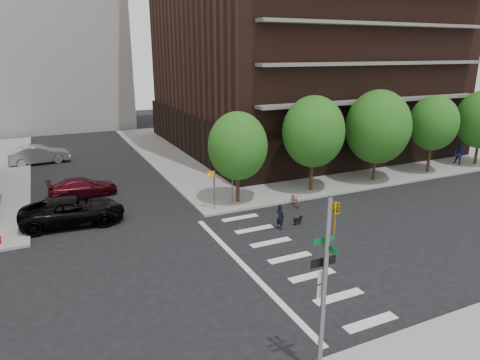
{
  "coord_description": "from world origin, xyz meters",
  "views": [
    {
      "loc": [
        -7.66,
        -16.77,
        10.11
      ],
      "look_at": [
        3.0,
        6.0,
        2.5
      ],
      "focal_mm": 32.0,
      "sensor_mm": 36.0,
      "label": 1
    }
  ],
  "objects_px": {
    "traffic_signal": "(324,303)",
    "pedestrian_far": "(459,154)",
    "parked_car_black": "(73,211)",
    "parked_car_silver": "(39,154)",
    "dog_walker": "(280,216)",
    "scooter": "(295,199)",
    "parked_car_maroon": "(83,187)"
  },
  "relations": [
    {
      "from": "traffic_signal",
      "to": "pedestrian_far",
      "type": "xyz_separation_m",
      "value": [
        26.99,
        16.62,
        -1.61
      ]
    },
    {
      "from": "parked_car_black",
      "to": "pedestrian_far",
      "type": "xyz_separation_m",
      "value": [
        33.09,
        -0.24,
        0.26
      ]
    },
    {
      "from": "parked_car_silver",
      "to": "dog_walker",
      "type": "relative_size",
      "value": 3.4
    },
    {
      "from": "parked_car_black",
      "to": "pedestrian_far",
      "type": "bearing_deg",
      "value": -85.71
    },
    {
      "from": "traffic_signal",
      "to": "pedestrian_far",
      "type": "height_order",
      "value": "traffic_signal"
    },
    {
      "from": "scooter",
      "to": "dog_walker",
      "type": "distance_m",
      "value": 4.26
    },
    {
      "from": "parked_car_black",
      "to": "parked_car_maroon",
      "type": "distance_m",
      "value": 5.34
    },
    {
      "from": "traffic_signal",
      "to": "parked_car_silver",
      "type": "distance_m",
      "value": 34.69
    },
    {
      "from": "parked_car_maroon",
      "to": "pedestrian_far",
      "type": "height_order",
      "value": "pedestrian_far"
    },
    {
      "from": "traffic_signal",
      "to": "dog_walker",
      "type": "xyz_separation_m",
      "value": [
        4.89,
        10.94,
        -1.93
      ]
    },
    {
      "from": "traffic_signal",
      "to": "pedestrian_far",
      "type": "bearing_deg",
      "value": 31.63
    },
    {
      "from": "traffic_signal",
      "to": "parked_car_maroon",
      "type": "distance_m",
      "value": 22.74
    },
    {
      "from": "parked_car_black",
      "to": "pedestrian_far",
      "type": "distance_m",
      "value": 33.09
    },
    {
      "from": "traffic_signal",
      "to": "parked_car_black",
      "type": "distance_m",
      "value": 18.03
    },
    {
      "from": "parked_car_silver",
      "to": "parked_car_maroon",
      "type": "bearing_deg",
      "value": -172.18
    },
    {
      "from": "traffic_signal",
      "to": "parked_car_black",
      "type": "height_order",
      "value": "traffic_signal"
    },
    {
      "from": "traffic_signal",
      "to": "scooter",
      "type": "bearing_deg",
      "value": 60.75
    },
    {
      "from": "parked_car_black",
      "to": "scooter",
      "type": "bearing_deg",
      "value": -96.92
    },
    {
      "from": "parked_car_silver",
      "to": "scooter",
      "type": "relative_size",
      "value": 3.3
    },
    {
      "from": "scooter",
      "to": "traffic_signal",
      "type": "bearing_deg",
      "value": -104.28
    },
    {
      "from": "parked_car_silver",
      "to": "scooter",
      "type": "bearing_deg",
      "value": -146.98
    },
    {
      "from": "parked_car_black",
      "to": "dog_walker",
      "type": "bearing_deg",
      "value": -113.59
    },
    {
      "from": "parked_car_maroon",
      "to": "scooter",
      "type": "height_order",
      "value": "parked_car_maroon"
    },
    {
      "from": "parked_car_silver",
      "to": "scooter",
      "type": "height_order",
      "value": "parked_car_silver"
    },
    {
      "from": "parked_car_maroon",
      "to": "pedestrian_far",
      "type": "xyz_separation_m",
      "value": [
        32.02,
        -5.46,
        0.4
      ]
    },
    {
      "from": "parked_car_silver",
      "to": "dog_walker",
      "type": "xyz_separation_m",
      "value": [
        12.62,
        -22.83,
        -0.09
      ]
    },
    {
      "from": "parked_car_maroon",
      "to": "scooter",
      "type": "relative_size",
      "value": 2.98
    },
    {
      "from": "parked_car_silver",
      "to": "traffic_signal",
      "type": "bearing_deg",
      "value": -172.3
    },
    {
      "from": "traffic_signal",
      "to": "parked_car_silver",
      "type": "relative_size",
      "value": 1.14
    },
    {
      "from": "parked_car_maroon",
      "to": "scooter",
      "type": "xyz_separation_m",
      "value": [
        12.87,
        -8.09,
        -0.27
      ]
    },
    {
      "from": "parked_car_black",
      "to": "dog_walker",
      "type": "height_order",
      "value": "parked_car_black"
    },
    {
      "from": "parked_car_silver",
      "to": "pedestrian_far",
      "type": "bearing_deg",
      "value": -121.48
    }
  ]
}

